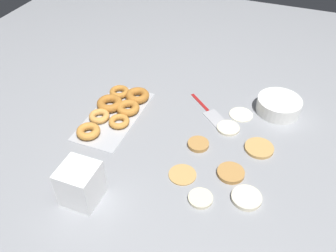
# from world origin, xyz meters

# --- Properties ---
(ground_plane) EXTENTS (3.00, 3.00, 0.00)m
(ground_plane) POSITION_xyz_m (0.00, 0.00, 0.00)
(ground_plane) COLOR gray
(pancake_0) EXTENTS (0.09, 0.09, 0.01)m
(pancake_0) POSITION_xyz_m (-0.14, 0.09, 0.01)
(pancake_0) COLOR beige
(pancake_0) RESTS_ON ground_plane
(pancake_1) EXTENTS (0.08, 0.08, 0.01)m
(pancake_1) POSITION_xyz_m (0.24, 0.09, 0.01)
(pancake_1) COLOR beige
(pancake_1) RESTS_ON ground_plane
(pancake_2) EXTENTS (0.08, 0.08, 0.02)m
(pancake_2) POSITION_xyz_m (0.00, 0.01, 0.01)
(pancake_2) COLOR #B27F42
(pancake_2) RESTS_ON ground_plane
(pancake_3) EXTENTS (0.10, 0.10, 0.01)m
(pancake_3) POSITION_xyz_m (0.10, 0.16, 0.01)
(pancake_3) COLOR #B27F42
(pancake_3) RESTS_ON ground_plane
(pancake_4) EXTENTS (0.10, 0.10, 0.02)m
(pancake_4) POSITION_xyz_m (0.19, 0.23, 0.01)
(pancake_4) COLOR beige
(pancake_4) RESTS_ON ground_plane
(pancake_5) EXTENTS (0.10, 0.10, 0.01)m
(pancake_5) POSITION_xyz_m (-0.24, 0.12, 0.00)
(pancake_5) COLOR silver
(pancake_5) RESTS_ON ground_plane
(pancake_6) EXTENTS (0.10, 0.10, 0.01)m
(pancake_6) POSITION_xyz_m (0.16, -0.00, 0.00)
(pancake_6) COLOR tan
(pancake_6) RESTS_ON ground_plane
(pancake_7) EXTENTS (0.11, 0.11, 0.01)m
(pancake_7) POSITION_xyz_m (-0.06, 0.23, 0.01)
(pancake_7) COLOR tan
(pancake_7) RESTS_ON ground_plane
(donut_tray) EXTENTS (0.41, 0.20, 0.04)m
(donut_tray) POSITION_xyz_m (-0.07, -0.38, 0.02)
(donut_tray) COLOR #ADAFB5
(donut_tray) RESTS_ON ground_plane
(batter_bowl) EXTENTS (0.18, 0.18, 0.06)m
(batter_bowl) POSITION_xyz_m (-0.33, 0.26, 0.03)
(batter_bowl) COLOR white
(batter_bowl) RESTS_ON ground_plane
(container_stack) EXTENTS (0.12, 0.12, 0.14)m
(container_stack) POSITION_xyz_m (0.37, -0.27, 0.07)
(container_stack) COLOR white
(container_stack) RESTS_ON ground_plane
(spatula) EXTENTS (0.20, 0.21, 0.01)m
(spatula) POSITION_xyz_m (-0.20, 0.00, 0.00)
(spatula) COLOR maroon
(spatula) RESTS_ON ground_plane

